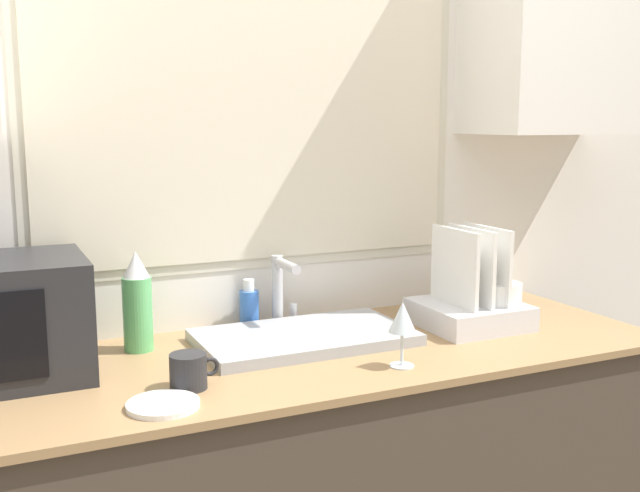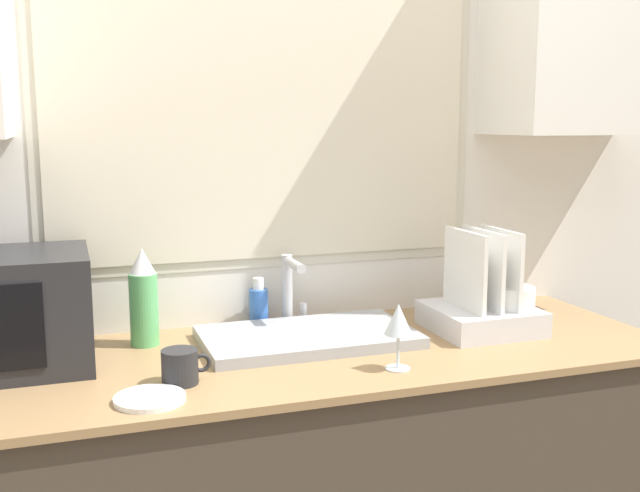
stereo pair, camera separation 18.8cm
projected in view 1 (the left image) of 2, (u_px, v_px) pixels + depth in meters
name	position (u px, v px, depth m)	size (l,w,h in m)	color
wall_back	(257.00, 152.00, 2.13)	(6.00, 0.38, 2.60)	silver
sink_basin	(304.00, 337.00, 2.01)	(0.57, 0.33, 0.03)	#9EA0A5
faucet	(282.00, 285.00, 2.15)	(0.08, 0.16, 0.21)	#B7B7BC
dish_rack	(473.00, 302.00, 2.17)	(0.28, 0.28, 0.29)	silver
spray_bottle	(137.00, 303.00, 1.93)	(0.08, 0.08, 0.26)	#59B266
soap_bottle	(249.00, 307.00, 2.16)	(0.06, 0.06, 0.14)	blue
mug_near_sink	(189.00, 371.00, 1.67)	(0.11, 0.08, 0.08)	#262628
wine_glass	(402.00, 319.00, 1.80)	(0.07, 0.07, 0.16)	silver
small_plate	(163.00, 405.00, 1.56)	(0.15, 0.15, 0.01)	white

